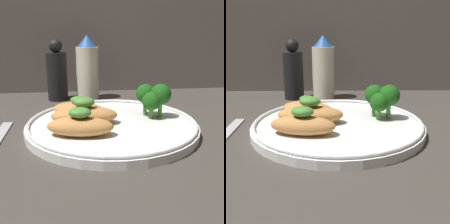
{
  "view_description": "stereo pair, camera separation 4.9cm",
  "coord_description": "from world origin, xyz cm",
  "views": [
    {
      "loc": [
        -5.79,
        -46.77,
        17.64
      ],
      "look_at": [
        0.0,
        0.0,
        3.4
      ],
      "focal_mm": 45.0,
      "sensor_mm": 36.0,
      "label": 1
    },
    {
      "loc": [
        -0.88,
        -47.11,
        17.64
      ],
      "look_at": [
        0.0,
        0.0,
        3.4
      ],
      "focal_mm": 45.0,
      "sensor_mm": 36.0,
      "label": 2
    }
  ],
  "objects": [
    {
      "name": "ground_plane",
      "position": [
        0.0,
        0.0,
        -0.5
      ],
      "size": [
        180.0,
        180.0,
        1.0
      ],
      "primitive_type": "cube",
      "color": "#3D3833"
    },
    {
      "name": "plate",
      "position": [
        0.0,
        0.0,
        0.99
      ],
      "size": [
        30.2,
        30.2,
        2.0
      ],
      "color": "white",
      "rests_on": "ground_plane"
    },
    {
      "name": "grilled_meat_front",
      "position": [
        -5.63,
        -5.43,
        3.11
      ],
      "size": [
        11.0,
        6.08,
        4.54
      ],
      "color": "#BC7F42",
      "rests_on": "plate"
    },
    {
      "name": "grilled_meat_middle",
      "position": [
        -4.86,
        -0.12,
        3.17
      ],
      "size": [
        11.68,
        5.43,
        4.82
      ],
      "color": "#BC7F42",
      "rests_on": "plate"
    },
    {
      "name": "grilled_meat_back",
      "position": [
        -5.73,
        4.67,
        2.81
      ],
      "size": [
        12.02,
        10.03,
        3.85
      ],
      "color": "#BC7F42",
      "rests_on": "plate"
    },
    {
      "name": "broccoli_bunch",
      "position": [
        7.99,
        2.51,
        5.37
      ],
      "size": [
        6.31,
        5.54,
        6.36
      ],
      "color": "#4C8E38",
      "rests_on": "plate"
    },
    {
      "name": "sauce_bottle",
      "position": [
        -3.24,
        23.72,
        7.61
      ],
      "size": [
        5.59,
        5.59,
        15.92
      ],
      "color": "beige",
      "rests_on": "ground_plane"
    },
    {
      "name": "pepper_grinder",
      "position": [
        -10.84,
        23.72,
        6.65
      ],
      "size": [
        4.95,
        4.95,
        14.97
      ],
      "color": "black",
      "rests_on": "ground_plane"
    }
  ]
}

